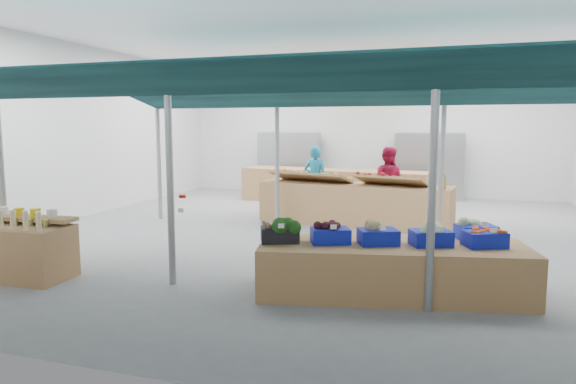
{
  "coord_description": "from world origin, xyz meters",
  "views": [
    {
      "loc": [
        2.74,
        -10.2,
        2.21
      ],
      "look_at": [
        -0.06,
        -1.6,
        1.06
      ],
      "focal_mm": 32.0,
      "sensor_mm": 36.0,
      "label": 1
    }
  ],
  "objects_px": {
    "veg_counter": "(392,269)",
    "bottle_shelf": "(13,248)",
    "fruit_counter": "(354,204)",
    "vendor_left": "(315,180)",
    "vendor_right": "(387,182)",
    "crate_stack": "(482,267)"
  },
  "relations": [
    {
      "from": "bottle_shelf",
      "to": "vendor_right",
      "type": "xyz_separation_m",
      "value": [
        4.61,
        6.74,
        0.44
      ]
    },
    {
      "from": "fruit_counter",
      "to": "vendor_left",
      "type": "distance_m",
      "value": 1.68
    },
    {
      "from": "bottle_shelf",
      "to": "vendor_left",
      "type": "xyz_separation_m",
      "value": [
        2.81,
        6.74,
        0.44
      ]
    },
    {
      "from": "vendor_left",
      "to": "crate_stack",
      "type": "bearing_deg",
      "value": 133.31
    },
    {
      "from": "bottle_shelf",
      "to": "veg_counter",
      "type": "relative_size",
      "value": 0.52
    },
    {
      "from": "fruit_counter",
      "to": "bottle_shelf",
      "type": "bearing_deg",
      "value": -118.25
    },
    {
      "from": "veg_counter",
      "to": "bottle_shelf",
      "type": "bearing_deg",
      "value": 177.65
    },
    {
      "from": "fruit_counter",
      "to": "vendor_right",
      "type": "distance_m",
      "value": 1.32
    },
    {
      "from": "bottle_shelf",
      "to": "crate_stack",
      "type": "distance_m",
      "value": 6.76
    },
    {
      "from": "veg_counter",
      "to": "crate_stack",
      "type": "xyz_separation_m",
      "value": [
        1.15,
        0.69,
        -0.05
      ]
    },
    {
      "from": "vendor_left",
      "to": "vendor_right",
      "type": "bearing_deg",
      "value": -172.87
    },
    {
      "from": "veg_counter",
      "to": "vendor_right",
      "type": "bearing_deg",
      "value": 86.03
    },
    {
      "from": "bottle_shelf",
      "to": "vendor_left",
      "type": "height_order",
      "value": "vendor_left"
    },
    {
      "from": "veg_counter",
      "to": "fruit_counter",
      "type": "height_order",
      "value": "fruit_counter"
    },
    {
      "from": "fruit_counter",
      "to": "vendor_left",
      "type": "xyz_separation_m",
      "value": [
        -1.2,
        1.1,
        0.4
      ]
    },
    {
      "from": "vendor_right",
      "to": "crate_stack",
      "type": "bearing_deg",
      "value": 118.0
    },
    {
      "from": "veg_counter",
      "to": "fruit_counter",
      "type": "xyz_separation_m",
      "value": [
        -1.41,
        4.73,
        0.13
      ]
    },
    {
      "from": "bottle_shelf",
      "to": "crate_stack",
      "type": "relative_size",
      "value": 3.1
    },
    {
      "from": "vendor_left",
      "to": "vendor_right",
      "type": "distance_m",
      "value": 1.8
    },
    {
      "from": "fruit_counter",
      "to": "vendor_right",
      "type": "bearing_deg",
      "value": 68.52
    },
    {
      "from": "veg_counter",
      "to": "crate_stack",
      "type": "relative_size",
      "value": 6.03
    },
    {
      "from": "vendor_left",
      "to": "bottle_shelf",
      "type": "bearing_deg",
      "value": 74.53
    }
  ]
}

